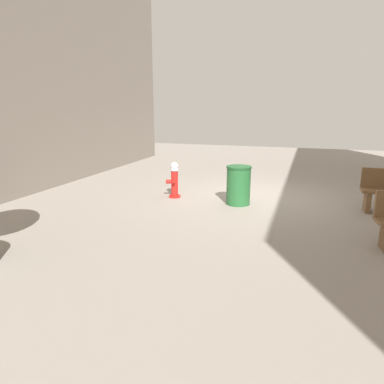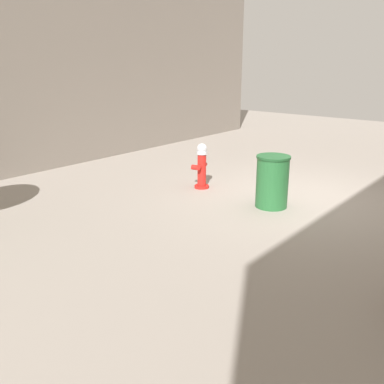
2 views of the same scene
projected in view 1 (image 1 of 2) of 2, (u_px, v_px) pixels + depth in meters
The scene contains 3 objects.
ground_plane at pixel (253, 197), 9.10m from camera, with size 23.40×23.40×0.00m, color gray.
fire_hydrant at pixel (174, 180), 8.95m from camera, with size 0.37×0.40×0.91m.
trash_bin at pixel (238, 185), 8.32m from camera, with size 0.58×0.58×0.91m.
Camera 1 is at (-1.28, 8.86, 2.27)m, focal length 33.20 mm.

